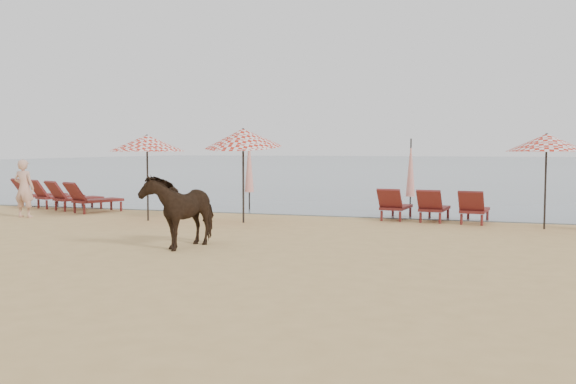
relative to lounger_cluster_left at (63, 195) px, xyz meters
name	(u,v)px	position (x,y,z in m)	size (l,w,h in m)	color
ground	(192,281)	(9.67, -9.51, -0.48)	(120.00, 120.00, 0.00)	tan
sea	(459,164)	(9.67, 70.49, -0.48)	(160.00, 140.00, 0.06)	#51606B
lounger_cluster_left	(63,195)	(0.00, 0.00, 0.00)	(4.74, 3.45, 0.69)	maroon
lounger_cluster_right	(433,206)	(12.57, 0.07, -0.03)	(3.10, 2.02, 0.65)	maroon
umbrella_open_left_a	(147,143)	(4.62, -2.20, 1.78)	(2.21, 2.21, 2.51)	black
umbrella_open_left_b	(243,138)	(7.47, -1.82, 1.92)	(2.18, 2.22, 2.77)	black
umbrella_open_right	(547,143)	(15.51, -0.72, 1.78)	(2.05, 2.05, 2.51)	black
umbrella_closed_left	(249,164)	(6.33, 1.56, 1.10)	(0.31, 0.31, 2.57)	black
umbrella_closed_right	(411,168)	(11.71, 1.76, 1.01)	(0.29, 0.29, 2.42)	black
cow	(181,210)	(7.83, -6.33, 0.31)	(0.85, 1.87, 1.58)	black
beachgoer_left	(24,188)	(0.56, -2.57, 0.41)	(0.65, 0.43, 1.78)	tan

